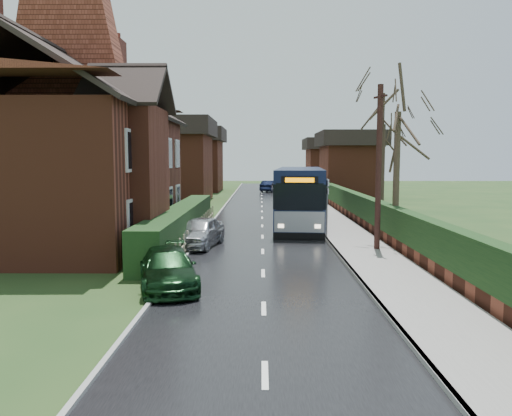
{
  "coord_description": "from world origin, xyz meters",
  "views": [
    {
      "loc": [
        -0.08,
        -18.64,
        3.9
      ],
      "look_at": [
        -0.29,
        2.58,
        1.8
      ],
      "focal_mm": 35.0,
      "sensor_mm": 36.0,
      "label": 1
    }
  ],
  "objects_px": {
    "bus": "(300,197)",
    "car_silver": "(200,232)",
    "bus_stop_sign": "(327,199)",
    "brick_house": "(76,149)",
    "car_green": "(168,268)",
    "telegraph_pole": "(379,168)"
  },
  "relations": [
    {
      "from": "brick_house",
      "to": "telegraph_pole",
      "type": "relative_size",
      "value": 2.11
    },
    {
      "from": "car_silver",
      "to": "bus_stop_sign",
      "type": "bearing_deg",
      "value": 35.19
    },
    {
      "from": "car_silver",
      "to": "car_green",
      "type": "height_order",
      "value": "car_silver"
    },
    {
      "from": "telegraph_pole",
      "to": "car_green",
      "type": "bearing_deg",
      "value": -162.86
    },
    {
      "from": "bus",
      "to": "car_silver",
      "type": "height_order",
      "value": "bus"
    },
    {
      "from": "bus",
      "to": "telegraph_pole",
      "type": "xyz_separation_m",
      "value": [
        2.6,
        -8.3,
        1.84
      ]
    },
    {
      "from": "car_green",
      "to": "bus_stop_sign",
      "type": "xyz_separation_m",
      "value": [
        6.1,
        9.81,
        1.35
      ]
    },
    {
      "from": "car_green",
      "to": "brick_house",
      "type": "bearing_deg",
      "value": 109.8
    },
    {
      "from": "bus",
      "to": "bus_stop_sign",
      "type": "relative_size",
      "value": 3.82
    },
    {
      "from": "bus_stop_sign",
      "to": "telegraph_pole",
      "type": "relative_size",
      "value": 0.42
    },
    {
      "from": "brick_house",
      "to": "car_green",
      "type": "height_order",
      "value": "brick_house"
    },
    {
      "from": "bus_stop_sign",
      "to": "brick_house",
      "type": "bearing_deg",
      "value": 177.31
    },
    {
      "from": "brick_house",
      "to": "bus_stop_sign",
      "type": "height_order",
      "value": "brick_house"
    },
    {
      "from": "bus",
      "to": "telegraph_pole",
      "type": "distance_m",
      "value": 8.89
    },
    {
      "from": "bus_stop_sign",
      "to": "car_green",
      "type": "bearing_deg",
      "value": -130.43
    },
    {
      "from": "car_green",
      "to": "bus_stop_sign",
      "type": "height_order",
      "value": "bus_stop_sign"
    },
    {
      "from": "car_silver",
      "to": "telegraph_pole",
      "type": "xyz_separation_m",
      "value": [
        7.6,
        -1.15,
        2.84
      ]
    },
    {
      "from": "bus",
      "to": "brick_house",
      "type": "bearing_deg",
      "value": -148.18
    },
    {
      "from": "car_silver",
      "to": "telegraph_pole",
      "type": "bearing_deg",
      "value": 1.87
    },
    {
      "from": "bus",
      "to": "telegraph_pole",
      "type": "height_order",
      "value": "telegraph_pole"
    },
    {
      "from": "brick_house",
      "to": "car_green",
      "type": "relative_size",
      "value": 3.63
    },
    {
      "from": "bus",
      "to": "car_green",
      "type": "relative_size",
      "value": 2.78
    }
  ]
}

